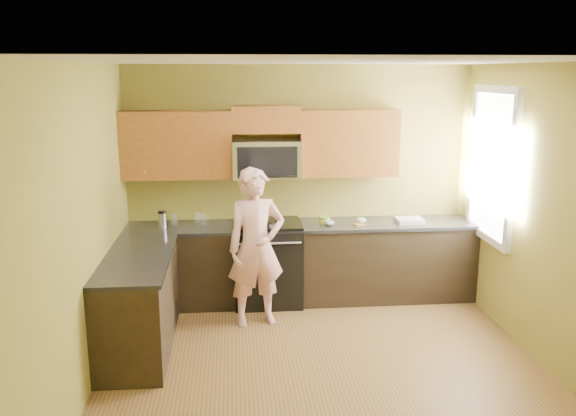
{
  "coord_description": "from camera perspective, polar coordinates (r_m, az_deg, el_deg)",
  "views": [
    {
      "loc": [
        -0.77,
        -4.87,
        2.63
      ],
      "look_at": [
        -0.2,
        1.3,
        1.2
      ],
      "focal_mm": 37.23,
      "sensor_mm": 36.0,
      "label": 1
    }
  ],
  "objects": [
    {
      "name": "floor",
      "position": [
        5.58,
        3.39,
        -15.12
      ],
      "size": [
        4.0,
        4.0,
        0.0
      ],
      "primitive_type": "plane",
      "color": "brown",
      "rests_on": "ground"
    },
    {
      "name": "cabinet_back_run",
      "position": [
        6.96,
        1.34,
        -5.33
      ],
      "size": [
        4.0,
        0.6,
        0.88
      ],
      "primitive_type": "cube",
      "color": "black",
      "rests_on": "floor"
    },
    {
      "name": "wall_back",
      "position": [
        7.03,
        1.1,
        2.5
      ],
      "size": [
        4.0,
        0.0,
        4.0
      ],
      "primitive_type": "plane",
      "rotation": [
        1.57,
        0.0,
        0.0
      ],
      "color": "olive",
      "rests_on": "ground"
    },
    {
      "name": "wall_front",
      "position": [
        3.23,
        9.08,
        -10.48
      ],
      "size": [
        4.0,
        0.0,
        4.0
      ],
      "primitive_type": "plane",
      "rotation": [
        -1.57,
        0.0,
        0.0
      ],
      "color": "olive",
      "rests_on": "ground"
    },
    {
      "name": "glass_c",
      "position": [
        6.95,
        -8.59,
        -0.89
      ],
      "size": [
        0.08,
        0.08,
        0.12
      ],
      "primitive_type": "cylinder",
      "rotation": [
        0.0,
        0.0,
        0.11
      ],
      "color": "silver",
      "rests_on": "countertop_back"
    },
    {
      "name": "microwave",
      "position": [
        6.78,
        -2.07,
        2.97
      ],
      "size": [
        0.76,
        0.4,
        0.42
      ],
      "primitive_type": null,
      "color": "silver",
      "rests_on": "wall_back"
    },
    {
      "name": "glass_a",
      "position": [
        6.91,
        -10.8,
        -1.05
      ],
      "size": [
        0.09,
        0.09,
        0.12
      ],
      "primitive_type": "cylinder",
      "rotation": [
        0.0,
        0.0,
        -0.31
      ],
      "color": "silver",
      "rests_on": "countertop_back"
    },
    {
      "name": "ceiling",
      "position": [
        4.93,
        3.81,
        13.8
      ],
      "size": [
        4.0,
        4.0,
        0.0
      ],
      "primitive_type": "plane",
      "rotation": [
        3.14,
        0.0,
        0.0
      ],
      "color": "white",
      "rests_on": "ground"
    },
    {
      "name": "woman",
      "position": [
        6.23,
        -3.06,
        -3.77
      ],
      "size": [
        0.68,
        0.53,
        1.67
      ],
      "primitive_type": "imported",
      "rotation": [
        0.0,
        0.0,
        0.22
      ],
      "color": "#FC7F7E",
      "rests_on": "floor"
    },
    {
      "name": "upper_cab_left",
      "position": [
        6.83,
        -10.42,
        2.84
      ],
      "size": [
        1.22,
        0.33,
        0.75
      ],
      "primitive_type": null,
      "color": "#915621",
      "rests_on": "wall_back"
    },
    {
      "name": "butter_tub",
      "position": [
        6.87,
        3.51,
        -1.43
      ],
      "size": [
        0.15,
        0.15,
        0.09
      ],
      "primitive_type": null,
      "rotation": [
        0.0,
        0.0,
        -0.19
      ],
      "color": "#FFFA43",
      "rests_on": "countertop_back"
    },
    {
      "name": "wall_right",
      "position": [
        5.74,
        23.73,
        -0.99
      ],
      "size": [
        0.0,
        4.0,
        4.0
      ],
      "primitive_type": "plane",
      "rotation": [
        1.57,
        0.0,
        -1.57
      ],
      "color": "olive",
      "rests_on": "ground"
    },
    {
      "name": "travel_mug",
      "position": [
        6.78,
        -11.87,
        -1.89
      ],
      "size": [
        0.12,
        0.12,
        0.19
      ],
      "primitive_type": null,
      "rotation": [
        0.0,
        0.0,
        -0.35
      ],
      "color": "silver",
      "rests_on": "countertop_back"
    },
    {
      "name": "countertop_back",
      "position": [
        6.82,
        1.37,
        -1.69
      ],
      "size": [
        4.0,
        0.62,
        0.04
      ],
      "primitive_type": "cube",
      "color": "black",
      "rests_on": "cabinet_back_run"
    },
    {
      "name": "frying_pan",
      "position": [
        6.58,
        -2.41,
        -1.81
      ],
      "size": [
        0.36,
        0.5,
        0.06
      ],
      "primitive_type": null,
      "rotation": [
        0.0,
        0.0,
        -0.23
      ],
      "color": "black",
      "rests_on": "stove"
    },
    {
      "name": "toast_slice",
      "position": [
        6.81,
        6.8,
        -1.56
      ],
      "size": [
        0.14,
        0.14,
        0.01
      ],
      "primitive_type": "cube",
      "rotation": [
        0.0,
        0.0,
        0.32
      ],
      "color": "#B27F47",
      "rests_on": "countertop_back"
    },
    {
      "name": "upper_cab_over_mw",
      "position": [
        6.73,
        -2.14,
        8.48
      ],
      "size": [
        0.76,
        0.33,
        0.3
      ],
      "primitive_type": "cube",
      "color": "#915621",
      "rests_on": "wall_back"
    },
    {
      "name": "napkin_b",
      "position": [
        6.89,
        6.96,
        -1.18
      ],
      "size": [
        0.13,
        0.14,
        0.07
      ],
      "primitive_type": "ellipsoid",
      "rotation": [
        0.0,
        0.0,
        -0.1
      ],
      "color": "silver",
      "rests_on": "countertop_back"
    },
    {
      "name": "window",
      "position": [
        6.73,
        18.95,
        3.93
      ],
      "size": [
        0.06,
        1.06,
        1.66
      ],
      "primitive_type": null,
      "color": "white",
      "rests_on": "wall_right"
    },
    {
      "name": "stove",
      "position": [
        6.89,
        -1.95,
        -5.22
      ],
      "size": [
        0.76,
        0.65,
        0.95
      ],
      "primitive_type": null,
      "color": "black",
      "rests_on": "floor"
    },
    {
      "name": "cabinet_left_run",
      "position": [
        5.96,
        -14.05,
        -8.96
      ],
      "size": [
        0.6,
        1.6,
        0.88
      ],
      "primitive_type": "cube",
      "color": "black",
      "rests_on": "floor"
    },
    {
      "name": "napkin_a",
      "position": [
        6.76,
        3.99,
        -1.43
      ],
      "size": [
        0.14,
        0.15,
        0.06
      ],
      "primitive_type": "ellipsoid",
      "rotation": [
        0.0,
        0.0,
        0.29
      ],
      "color": "silver",
      "rests_on": "countertop_back"
    },
    {
      "name": "upper_cab_right",
      "position": [
        6.93,
        5.71,
        3.13
      ],
      "size": [
        1.12,
        0.33,
        0.75
      ],
      "primitive_type": null,
      "color": "#915621",
      "rests_on": "wall_back"
    },
    {
      "name": "glass_b",
      "position": [
        6.84,
        -8.03,
        -1.08
      ],
      "size": [
        0.09,
        0.09,
        0.12
      ],
      "primitive_type": "cylinder",
      "rotation": [
        0.0,
        0.0,
        0.29
      ],
      "color": "silver",
      "rests_on": "countertop_back"
    },
    {
      "name": "wall_left",
      "position": [
        5.18,
        -18.86,
        -2.01
      ],
      "size": [
        0.0,
        4.0,
        4.0
      ],
      "primitive_type": "plane",
      "rotation": [
        1.57,
        0.0,
        1.57
      ],
      "color": "olive",
      "rests_on": "ground"
    },
    {
      "name": "countertop_left",
      "position": [
        5.81,
        -14.2,
        -4.74
      ],
      "size": [
        0.62,
        1.6,
        0.04
      ],
      "primitive_type": "cube",
      "color": "black",
      "rests_on": "cabinet_left_run"
    },
    {
      "name": "dish_towel",
      "position": [
        7.01,
        11.52,
        -1.17
      ],
      "size": [
        0.3,
        0.24,
        0.05
      ],
      "primitive_type": "cube",
      "rotation": [
        0.0,
        0.0,
        0.01
      ],
      "color": "white",
      "rests_on": "countertop_back"
    }
  ]
}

